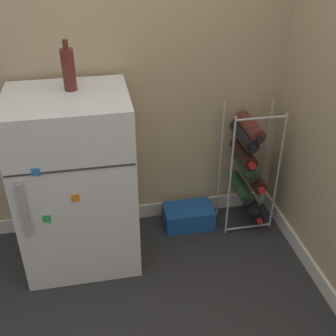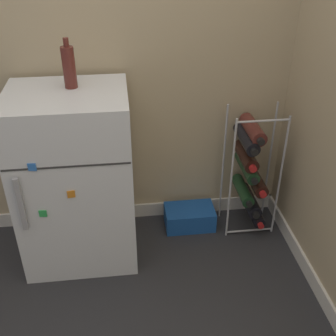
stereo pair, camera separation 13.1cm
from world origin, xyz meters
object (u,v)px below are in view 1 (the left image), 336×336
(wine_rack, at_px, (247,168))
(fridge_top_bottle, at_px, (68,69))
(soda_box, at_px, (188,216))
(mini_fridge, at_px, (77,183))

(wine_rack, height_order, fridge_top_bottle, fridge_top_bottle)
(soda_box, bearing_deg, mini_fridge, -167.92)
(mini_fridge, distance_m, fridge_top_bottle, 0.58)
(soda_box, distance_m, fridge_top_bottle, 1.16)
(wine_rack, height_order, soda_box, wine_rack)
(mini_fridge, xyz_separation_m, soda_box, (0.63, 0.14, -0.41))
(wine_rack, relative_size, soda_box, 2.57)
(mini_fridge, relative_size, wine_rack, 1.24)
(mini_fridge, xyz_separation_m, fridge_top_bottle, (0.03, 0.07, 0.58))
(mini_fridge, height_order, fridge_top_bottle, fridge_top_bottle)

